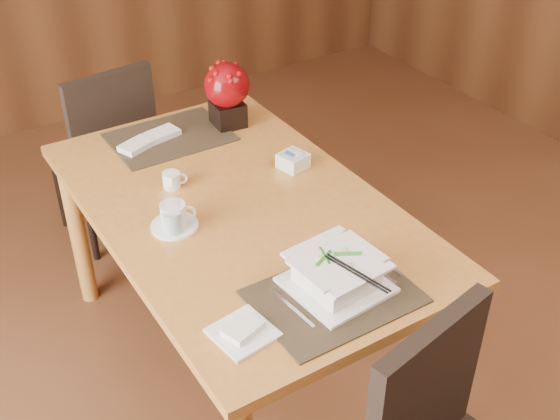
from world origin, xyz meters
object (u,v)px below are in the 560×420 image
soup_setting (337,274)px  far_chair (107,146)px  bread_plate (243,333)px  water_glass (171,214)px  creamer_jug (172,180)px  dining_table (240,228)px  sugar_caddy (293,161)px  berry_decor (227,91)px  coffee_cup (174,218)px

soup_setting → far_chair: 1.60m
bread_plate → far_chair: 1.62m
water_glass → creamer_jug: water_glass is taller
dining_table → sugar_caddy: bearing=20.2°
bread_plate → creamer_jug: bearing=79.1°
water_glass → creamer_jug: bearing=65.9°
creamer_jug → sugar_caddy: size_ratio=0.87×
dining_table → creamer_jug: bearing=123.5°
soup_setting → far_chair: bearing=89.9°
dining_table → bread_plate: (-0.29, -0.54, 0.10)m
water_glass → bread_plate: bearing=-93.8°
berry_decor → bread_plate: size_ratio=1.74×
soup_setting → sugar_caddy: size_ratio=3.06×
coffee_cup → creamer_jug: size_ratio=1.94×
coffee_cup → sugar_caddy: size_ratio=1.68×
dining_table → water_glass: 0.31m
sugar_caddy → berry_decor: (-0.04, 0.41, 0.12)m
dining_table → berry_decor: bearing=64.8°
coffee_cup → sugar_caddy: 0.54m
soup_setting → water_glass: (-0.28, 0.49, 0.02)m
creamer_jug → far_chair: bearing=107.7°
far_chair → water_glass: bearing=76.0°
soup_setting → bread_plate: (-0.32, -0.02, -0.05)m
berry_decor → coffee_cup: bearing=-132.6°
water_glass → sugar_caddy: size_ratio=1.67×
dining_table → berry_decor: size_ratio=5.68×
soup_setting → sugar_caddy: 0.68m
creamer_jug → bread_plate: 0.77m
bread_plate → sugar_caddy: bearing=48.3°
coffee_cup → water_glass: 0.05m
soup_setting → berry_decor: size_ratio=1.06×
coffee_cup → creamer_jug: 0.24m
soup_setting → sugar_caddy: soup_setting is taller
dining_table → bread_plate: bearing=-118.2°
sugar_caddy → berry_decor: berry_decor is taller
soup_setting → far_chair: (-0.14, 1.57, -0.30)m
coffee_cup → far_chair: (0.13, 1.05, -0.28)m
creamer_jug → coffee_cup: bearing=-92.9°
dining_table → soup_setting: 0.54m
soup_setting → dining_table: bearing=88.0°
berry_decor → sugar_caddy: bearing=-84.3°
coffee_cup → sugar_caddy: coffee_cup is taller
sugar_caddy → far_chair: size_ratio=0.10×
dining_table → creamer_jug: creamer_jug is taller
water_glass → bread_plate: 0.51m
dining_table → sugar_caddy: sugar_caddy is taller
coffee_cup → berry_decor: berry_decor is taller
dining_table → coffee_cup: 0.27m
water_glass → sugar_caddy: 0.56m
water_glass → sugar_caddy: (0.54, 0.14, -0.05)m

